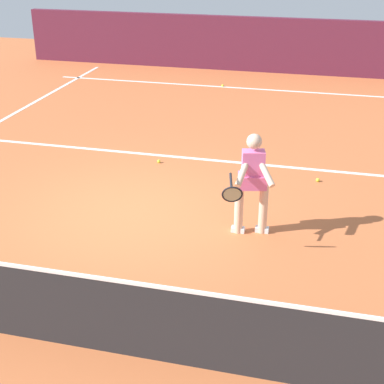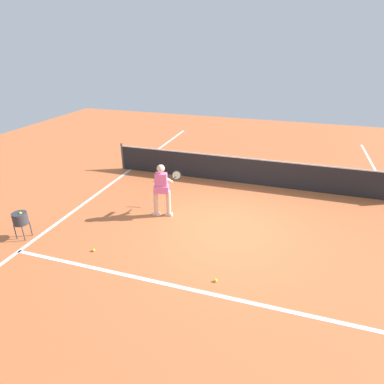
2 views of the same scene
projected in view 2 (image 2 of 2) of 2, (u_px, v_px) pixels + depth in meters
The scene contains 8 objects.
ground_plane at pixel (228, 229), 8.63m from camera, with size 27.61×27.61×0.00m, color #C66638.
service_line_marking at pixel (202, 292), 6.45m from camera, with size 9.15×0.10×0.01m, color white.
sideline_left_marking at pixel (82, 205), 9.89m from camera, with size 0.10×19.24×0.01m, color white.
court_net at pixel (248, 171), 11.19m from camera, with size 9.83×0.08×1.03m.
tennis_player at pixel (162, 188), 8.99m from camera, with size 0.67×1.06×1.55m.
tennis_ball_near at pixel (216, 280), 6.72m from camera, with size 0.07×0.07×0.07m, color #D1E533.
tennis_ball_mid at pixel (94, 250), 7.70m from camera, with size 0.07×0.07×0.07m, color #D1E533.
ball_hopper at pixel (20, 219), 8.04m from camera, with size 0.36×0.36×0.74m.
Camera 2 is at (1.32, -7.35, 4.55)m, focal length 30.18 mm.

